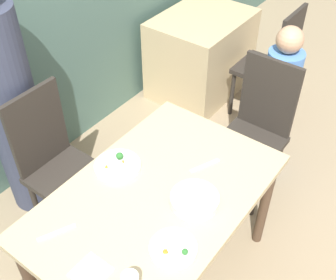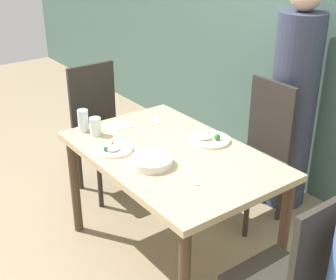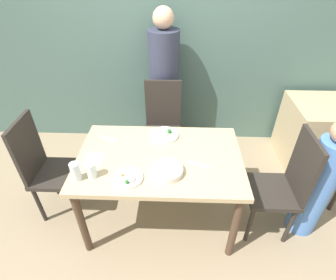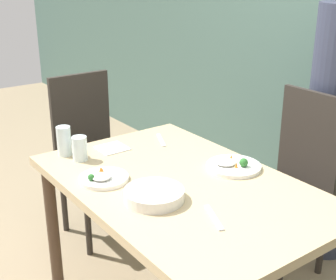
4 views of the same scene
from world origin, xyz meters
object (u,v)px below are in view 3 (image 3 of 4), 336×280
object	(u,v)px
bowl_curry	(167,170)
chair_adult_spot	(163,125)
person_adult	(164,92)
person_child	(318,185)
chair_child_spot	(282,185)
glass_water_tall	(91,170)
plate_rice_adult	(128,178)

from	to	relation	value
bowl_curry	chair_adult_spot	bearing A→B (deg)	94.87
chair_adult_spot	person_adult	world-z (taller)	person_adult
chair_adult_spot	person_child	world-z (taller)	person_child
person_adult	person_child	world-z (taller)	person_adult
chair_child_spot	glass_water_tall	xyz separation A→B (m)	(-1.47, -0.17, 0.27)
chair_adult_spot	glass_water_tall	distance (m)	1.14
person_adult	plate_rice_adult	size ratio (longest dim) A/B	7.69
chair_adult_spot	chair_child_spot	size ratio (longest dim) A/B	1.00
person_adult	bowl_curry	distance (m)	1.28
chair_child_spot	person_adult	size ratio (longest dim) A/B	0.61
person_child	plate_rice_adult	xyz separation A→B (m)	(-1.49, -0.19, 0.22)
person_adult	glass_water_tall	world-z (taller)	person_adult
chair_adult_spot	bowl_curry	size ratio (longest dim) A/B	4.19
person_child	chair_adult_spot	bearing A→B (deg)	147.26
chair_child_spot	glass_water_tall	distance (m)	1.50
person_adult	glass_water_tall	distance (m)	1.41
chair_child_spot	person_child	distance (m)	0.28
chair_child_spot	bowl_curry	world-z (taller)	chair_child_spot
person_adult	bowl_curry	xyz separation A→B (m)	(0.08, -1.28, 0.00)
person_adult	bowl_curry	world-z (taller)	person_adult
person_adult	bowl_curry	bearing A→B (deg)	-86.37
chair_child_spot	person_adult	distance (m)	1.56
person_child	glass_water_tall	distance (m)	1.78
chair_adult_spot	person_adult	bearing A→B (deg)	90.00
chair_child_spot	person_child	size ratio (longest dim) A/B	0.87
chair_adult_spot	glass_water_tall	size ratio (longest dim) A/B	8.61
bowl_curry	glass_water_tall	distance (m)	0.54
person_adult	person_child	xyz separation A→B (m)	(1.30, -1.16, -0.23)
chair_adult_spot	person_adult	distance (m)	0.40
chair_child_spot	person_child	bearing A→B (deg)	90.00
chair_child_spot	glass_water_tall	size ratio (longest dim) A/B	8.61
plate_rice_adult	glass_water_tall	bearing A→B (deg)	175.09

